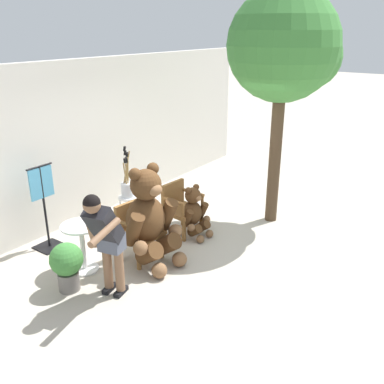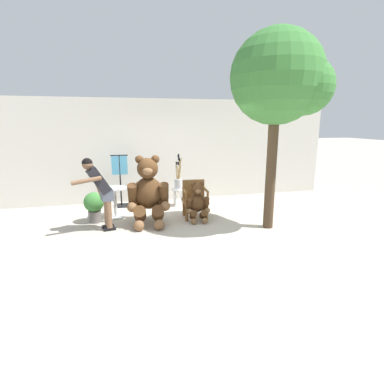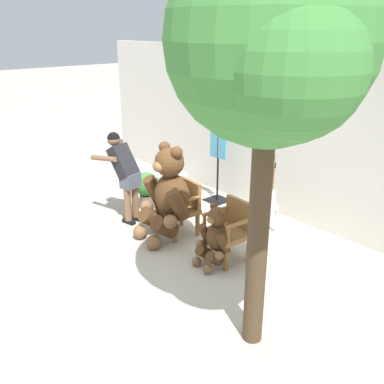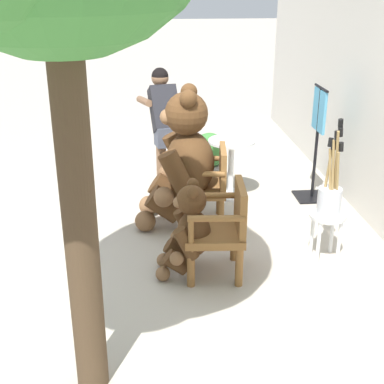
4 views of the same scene
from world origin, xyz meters
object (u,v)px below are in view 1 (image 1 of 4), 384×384
at_px(person_visitor, 105,235).
at_px(potted_plant, 67,263).
at_px(teddy_bear_large, 149,217).
at_px(brush_bucket, 127,186).
at_px(wooden_chair_left, 137,230).
at_px(white_stool, 128,202).
at_px(clothing_display_stand, 44,206).
at_px(round_side_table, 82,242).
at_px(wooden_chair_right, 180,207).
at_px(teddy_bear_small, 194,212).
at_px(patio_tree, 288,49).

xyz_separation_m(person_visitor, potted_plant, (-0.19, 0.57, -0.51)).
bearing_deg(teddy_bear_large, brush_bucket, 54.92).
bearing_deg(wooden_chair_left, white_stool, 49.18).
height_order(brush_bucket, clothing_display_stand, brush_bucket).
bearing_deg(wooden_chair_left, round_side_table, 152.33).
bearing_deg(wooden_chair_right, round_side_table, 168.06).
relative_size(teddy_bear_large, teddy_bear_small, 1.69).
distance_m(round_side_table, clothing_display_stand, 1.04).
height_order(person_visitor, clothing_display_stand, person_visitor).
relative_size(round_side_table, patio_tree, 0.18).
xyz_separation_m(wooden_chair_left, wooden_chair_right, (1.08, 0.00, 0.00)).
bearing_deg(round_side_table, brush_bucket, 22.05).
relative_size(wooden_chair_right, patio_tree, 0.22).
relative_size(brush_bucket, potted_plant, 1.36).
xyz_separation_m(teddy_bear_large, white_stool, (0.91, 1.30, -0.38)).
bearing_deg(brush_bucket, wooden_chair_left, -130.85).
relative_size(teddy_bear_large, potted_plant, 2.22).
relative_size(teddy_bear_large, person_visitor, 1.00).
height_order(round_side_table, clothing_display_stand, clothing_display_stand).
bearing_deg(round_side_table, white_stool, 22.02).
xyz_separation_m(potted_plant, clothing_display_stand, (0.59, 1.20, 0.32)).
relative_size(teddy_bear_small, white_stool, 1.94).
height_order(teddy_bear_small, person_visitor, person_visitor).
relative_size(brush_bucket, round_side_table, 1.28).
bearing_deg(wooden_chair_right, teddy_bear_large, -166.49).
relative_size(round_side_table, potted_plant, 1.06).
bearing_deg(round_side_table, wooden_chair_right, -11.94).
distance_m(wooden_chair_right, brush_bucket, 1.07).
distance_m(wooden_chair_left, brush_bucket, 1.39).
height_order(white_stool, brush_bucket, brush_bucket).
distance_m(white_stool, brush_bucket, 0.31).
relative_size(wooden_chair_left, white_stool, 1.87).
bearing_deg(patio_tree, person_visitor, 168.70).
distance_m(person_visitor, white_stool, 2.44).
relative_size(teddy_bear_small, round_side_table, 1.24).
distance_m(person_visitor, patio_tree, 4.11).
relative_size(potted_plant, clothing_display_stand, 0.50).
bearing_deg(clothing_display_stand, teddy_bear_large, -70.78).
xyz_separation_m(wooden_chair_left, brush_bucket, (0.90, 1.04, 0.20)).
bearing_deg(round_side_table, teddy_bear_large, -42.09).
bearing_deg(wooden_chair_right, white_stool, 99.77).
distance_m(wooden_chair_left, clothing_display_stand, 1.52).
relative_size(patio_tree, clothing_display_stand, 2.87).
xyz_separation_m(teddy_bear_small, person_visitor, (-2.06, -0.11, 0.47)).
height_order(teddy_bear_small, white_stool, teddy_bear_small).
bearing_deg(white_stool, potted_plant, -157.36).
relative_size(teddy_bear_small, person_visitor, 0.59).
distance_m(teddy_bear_large, teddy_bear_small, 1.12).
height_order(teddy_bear_small, brush_bucket, brush_bucket).
relative_size(white_stool, patio_tree, 0.12).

